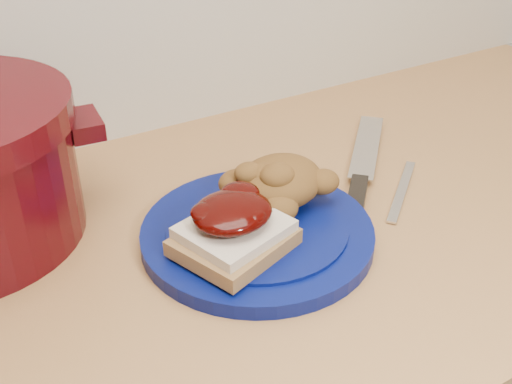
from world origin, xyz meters
TOP-DOWN VIEW (x-y plane):
  - plate at (0.04, 1.48)m, footprint 0.31×0.31m
  - sandwich at (-0.01, 1.46)m, footprint 0.14×0.13m
  - stuffing_mound at (0.08, 1.51)m, footprint 0.12×0.11m
  - chef_knife at (0.20, 1.51)m, footprint 0.23×0.24m
  - butter_knife at (0.24, 1.48)m, footprint 0.12×0.10m

SIDE VIEW (x-z plane):
  - butter_knife at x=0.24m, z-range 0.90..0.90m
  - plate at x=0.04m, z-range 0.90..0.92m
  - chef_knife at x=0.20m, z-range 0.90..0.92m
  - sandwich at x=-0.01m, z-range 0.92..0.97m
  - stuffing_mound at x=0.08m, z-range 0.92..0.97m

